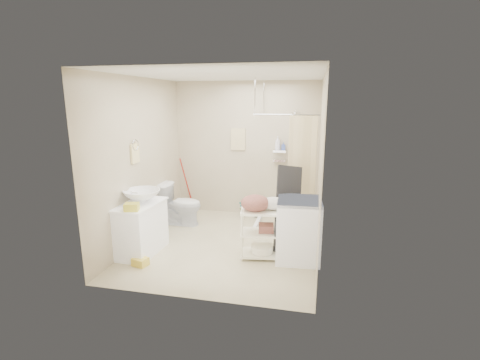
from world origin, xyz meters
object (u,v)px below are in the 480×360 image
object	(u,v)px
washing_machine	(298,229)
vanity	(141,228)
toilet	(181,204)
laundry_rack	(262,229)

from	to	relation	value
washing_machine	vanity	bearing A→B (deg)	-176.59
vanity	washing_machine	distance (m)	2.32
toilet	vanity	bearing A→B (deg)	176.21
toilet	laundry_rack	size ratio (longest dim) A/B	0.90
vanity	laundry_rack	bearing A→B (deg)	10.16
vanity	laundry_rack	distance (m)	1.80
washing_machine	laundry_rack	world-z (taller)	washing_machine
vanity	toilet	size ratio (longest dim) A/B	1.14
toilet	washing_machine	world-z (taller)	washing_machine
washing_machine	toilet	bearing A→B (deg)	151.82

